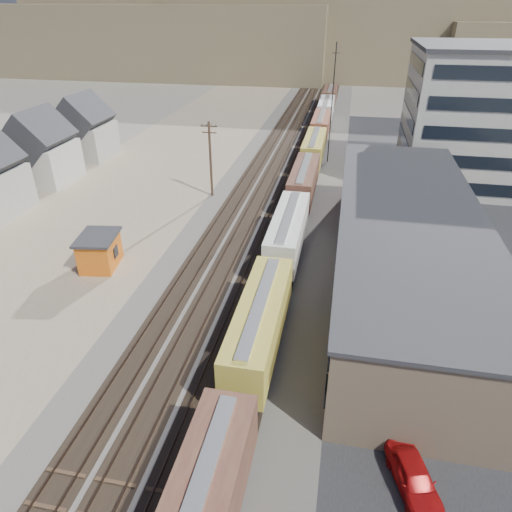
% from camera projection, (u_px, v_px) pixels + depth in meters
% --- Properties ---
extents(ground, '(300.00, 300.00, 0.00)m').
position_uv_depth(ground, '(150.00, 490.00, 24.88)').
color(ground, '#6B6356').
rests_on(ground, ground).
extents(ballast_bed, '(18.00, 200.00, 0.06)m').
position_uv_depth(ballast_bed, '(283.00, 180.00, 67.58)').
color(ballast_bed, '#4C4742').
rests_on(ballast_bed, ground).
extents(dirt_yard, '(24.00, 180.00, 0.03)m').
position_uv_depth(dirt_yard, '(127.00, 195.00, 62.43)').
color(dirt_yard, '#83785A').
rests_on(dirt_yard, ground).
extents(asphalt_lot, '(26.00, 120.00, 0.04)m').
position_uv_depth(asphalt_lot, '(457.00, 238.00, 51.03)').
color(asphalt_lot, '#232326').
rests_on(asphalt_lot, ground).
extents(rail_tracks, '(11.40, 200.00, 0.24)m').
position_uv_depth(rail_tracks, '(279.00, 179.00, 67.63)').
color(rail_tracks, black).
rests_on(rail_tracks, ground).
extents(freight_train, '(3.00, 119.74, 4.46)m').
position_uv_depth(freight_train, '(309.00, 163.00, 65.68)').
color(freight_train, black).
rests_on(freight_train, ground).
extents(warehouse, '(12.40, 40.40, 7.25)m').
position_uv_depth(warehouse, '(405.00, 245.00, 41.90)').
color(warehouse, tan).
rests_on(warehouse, ground).
extents(office_tower, '(22.60, 18.60, 18.45)m').
position_uv_depth(office_tower, '(491.00, 117.00, 62.53)').
color(office_tower, '#9E998E').
rests_on(office_tower, ground).
extents(utility_pole_north, '(2.20, 0.32, 10.00)m').
position_uv_depth(utility_pole_north, '(210.00, 158.00, 59.59)').
color(utility_pole_north, '#382619').
rests_on(utility_pole_north, ground).
extents(radio_mast, '(1.20, 0.16, 18.00)m').
position_uv_depth(radio_mast, '(332.00, 105.00, 70.63)').
color(radio_mast, black).
rests_on(radio_mast, ground).
extents(hills_north, '(265.00, 80.00, 32.00)m').
position_uv_depth(hills_north, '(332.00, 29.00, 161.36)').
color(hills_north, brown).
rests_on(hills_north, ground).
extents(maintenance_shed, '(4.25, 5.12, 3.38)m').
position_uv_depth(maintenance_shed, '(100.00, 251.00, 44.98)').
color(maintenance_shed, '#D25F13').
rests_on(maintenance_shed, ground).
extents(parked_car_red, '(3.23, 5.10, 1.62)m').
position_uv_depth(parked_car_red, '(414.00, 477.00, 24.69)').
color(parked_car_red, '#B31011').
rests_on(parked_car_red, ground).
extents(parked_car_blue, '(5.20, 5.84, 1.50)m').
position_uv_depth(parked_car_blue, '(476.00, 183.00, 64.48)').
color(parked_car_blue, navy).
rests_on(parked_car_blue, ground).
extents(parked_car_far, '(2.67, 4.17, 1.32)m').
position_uv_depth(parked_car_far, '(508.00, 193.00, 61.13)').
color(parked_car_far, white).
rests_on(parked_car_far, ground).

